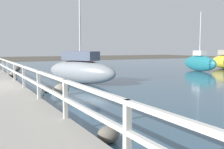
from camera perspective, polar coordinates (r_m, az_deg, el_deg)
name	(u,v)px	position (r m, az deg, el deg)	size (l,w,h in m)	color
railing	(18,70)	(13.74, -19.69, 0.86)	(0.10, 32.50, 0.99)	silver
boulder_water_edge	(17,69)	(25.60, -20.02, 1.19)	(0.67, 0.60, 0.50)	#666056
boulder_downstream	(61,89)	(12.00, -10.94, -3.19)	(0.68, 0.61, 0.51)	gray
boulder_mid_strip	(46,89)	(12.77, -14.09, -3.14)	(0.44, 0.40, 0.33)	gray
boulder_far_strip	(109,135)	(5.91, -0.76, -12.94)	(0.51, 0.46, 0.38)	#666056
boulder_upstream	(48,89)	(13.10, -13.74, -3.05)	(0.36, 0.32, 0.27)	gray
boulder_near_dock	(13,74)	(20.76, -20.73, 0.09)	(0.55, 0.50, 0.41)	gray
sailboat_gray	(80,70)	(15.76, -6.90, 1.00)	(3.34, 5.25, 7.00)	gray
sailboat_teal	(199,63)	(25.73, 18.49, 2.48)	(1.51, 4.42, 5.45)	#1E707A
sailboat_red	(81,62)	(27.18, -6.80, 2.74)	(1.49, 5.70, 5.37)	red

